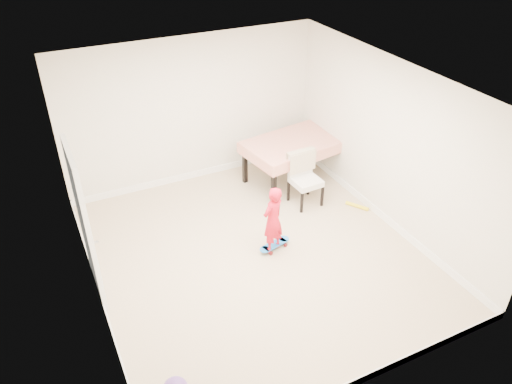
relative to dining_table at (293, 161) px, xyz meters
name	(u,v)px	position (x,y,z in m)	size (l,w,h in m)	color
ground	(256,254)	(-1.53, -1.62, -0.40)	(5.00, 5.00, 0.00)	tan
ceiling	(256,88)	(-1.53, -1.62, 2.18)	(4.50, 5.00, 0.04)	silver
wall_back	(192,112)	(-1.53, 0.86, 0.90)	(4.50, 0.04, 2.60)	silver
wall_front	(369,299)	(-1.53, -4.10, 0.90)	(4.50, 0.04, 2.60)	silver
wall_left	(85,222)	(-3.76, -1.62, 0.90)	(0.04, 5.00, 2.60)	silver
wall_right	(389,145)	(0.70, -1.62, 0.90)	(0.04, 5.00, 2.60)	silver
door	(85,227)	(-3.75, -1.32, 0.63)	(0.10, 0.94, 2.11)	white
baseboard_back	(197,174)	(-1.53, 0.87, -0.34)	(4.50, 0.02, 0.12)	white
baseboard_front	(356,382)	(-1.53, -4.11, -0.34)	(4.50, 0.02, 0.12)	white
baseboard_left	(102,299)	(-3.77, -1.62, -0.34)	(0.02, 5.00, 0.12)	white
baseboard_right	(379,213)	(0.71, -1.62, -0.34)	(0.02, 5.00, 0.12)	white
dining_table	(293,161)	(0.00, 0.00, 0.00)	(1.69, 1.06, 0.80)	red
dining_chair	(306,180)	(-0.19, -0.76, 0.06)	(0.51, 0.59, 0.92)	white
skateboard	(274,246)	(-1.22, -1.61, -0.36)	(0.54, 0.20, 0.08)	blue
child	(273,222)	(-1.27, -1.64, 0.13)	(0.39, 0.25, 1.06)	red
foam_toy	(357,206)	(0.54, -1.26, -0.37)	(0.06, 0.06, 0.40)	yellow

